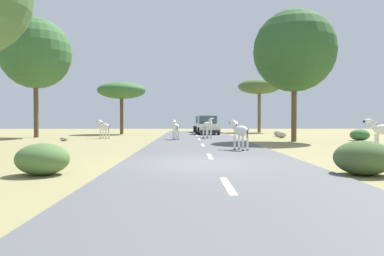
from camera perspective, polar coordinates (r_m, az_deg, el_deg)
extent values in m
plane|color=#8E8456|center=(11.57, 1.21, -5.73)|extent=(90.00, 90.00, 0.00)
cube|color=#56595B|center=(11.59, 3.44, -5.60)|extent=(6.00, 64.00, 0.05)
cube|color=silver|center=(7.65, 5.65, -8.99)|extent=(0.16, 2.00, 0.01)
cube|color=silver|center=(13.57, 2.82, -4.46)|extent=(0.16, 2.00, 0.01)
cube|color=silver|center=(19.54, 1.72, -2.69)|extent=(0.16, 2.00, 0.01)
cube|color=silver|center=(25.53, 1.14, -1.75)|extent=(0.16, 2.00, 0.01)
cube|color=silver|center=(31.52, 0.78, -1.17)|extent=(0.16, 2.00, 0.01)
cube|color=silver|center=(37.51, 0.54, -0.77)|extent=(0.16, 2.00, 0.01)
ellipsoid|color=silver|center=(27.32, 2.40, 0.44)|extent=(0.84, 1.16, 0.51)
cylinder|color=silver|center=(26.96, 2.49, -0.81)|extent=(0.14, 0.14, 0.74)
cylinder|color=#28231E|center=(26.98, 2.48, -1.54)|extent=(0.16, 0.16, 0.05)
cylinder|color=silver|center=(27.09, 3.00, -0.80)|extent=(0.14, 0.14, 0.74)
cylinder|color=#28231E|center=(27.11, 3.00, -1.53)|extent=(0.16, 0.16, 0.05)
cylinder|color=silver|center=(27.59, 1.81, -0.76)|extent=(0.14, 0.14, 0.74)
cylinder|color=#28231E|center=(27.61, 1.81, -1.48)|extent=(0.16, 0.16, 0.05)
cylinder|color=silver|center=(27.72, 2.31, -0.76)|extent=(0.14, 0.14, 0.74)
cylinder|color=#28231E|center=(27.73, 2.31, -1.46)|extent=(0.16, 0.16, 0.05)
cylinder|color=silver|center=(26.86, 2.91, 0.98)|extent=(0.34, 0.43, 0.43)
cube|color=black|center=(26.86, 2.91, 1.17)|extent=(0.18, 0.34, 0.30)
ellipsoid|color=silver|center=(26.64, 3.16, 1.33)|extent=(0.37, 0.51, 0.24)
ellipsoid|color=black|center=(26.47, 3.36, 1.29)|extent=(0.19, 0.21, 0.14)
cone|color=silver|center=(26.71, 2.92, 1.58)|extent=(0.12, 0.12, 0.14)
cone|color=silver|center=(26.78, 3.18, 1.58)|extent=(0.12, 0.12, 0.14)
cylinder|color=black|center=(27.81, 1.89, 0.25)|extent=(0.10, 0.15, 0.44)
ellipsoid|color=silver|center=(24.95, -2.56, 0.18)|extent=(0.60, 1.05, 0.47)
cylinder|color=silver|center=(25.30, -2.42, -1.02)|extent=(0.12, 0.12, 0.67)
cylinder|color=#28231E|center=(25.32, -2.42, -1.73)|extent=(0.14, 0.14, 0.04)
cylinder|color=silver|center=(25.26, -2.98, -1.03)|extent=(0.12, 0.12, 0.67)
cylinder|color=#28231E|center=(25.27, -2.98, -1.74)|extent=(0.14, 0.14, 0.04)
cylinder|color=silver|center=(24.67, -2.13, -1.08)|extent=(0.12, 0.12, 0.67)
cylinder|color=#28231E|center=(24.68, -2.13, -1.81)|extent=(0.14, 0.14, 0.04)
cylinder|color=silver|center=(24.62, -2.71, -1.09)|extent=(0.12, 0.12, 0.67)
cylinder|color=#28231E|center=(24.64, -2.71, -1.82)|extent=(0.14, 0.14, 0.04)
cylinder|color=silver|center=(25.41, -2.76, 0.74)|extent=(0.25, 0.38, 0.40)
cube|color=black|center=(25.41, -2.76, 0.92)|extent=(0.11, 0.33, 0.27)
ellipsoid|color=silver|center=(25.64, -2.86, 1.07)|extent=(0.27, 0.46, 0.22)
ellipsoid|color=black|center=(25.81, -2.92, 1.04)|extent=(0.16, 0.17, 0.13)
cone|color=silver|center=(25.54, -2.67, 1.31)|extent=(0.10, 0.10, 0.13)
cone|color=silver|center=(25.52, -2.95, 1.31)|extent=(0.10, 0.10, 0.13)
cylinder|color=black|center=(24.46, -2.35, -0.06)|extent=(0.07, 0.14, 0.40)
ellipsoid|color=silver|center=(20.45, 27.95, -0.20)|extent=(1.10, 0.55, 0.50)
cylinder|color=silver|center=(20.48, 26.90, -1.79)|extent=(0.12, 0.12, 0.72)
cylinder|color=#28231E|center=(20.50, 26.89, -2.73)|extent=(0.14, 0.14, 0.05)
cylinder|color=silver|center=(20.23, 27.16, -1.83)|extent=(0.12, 0.12, 0.72)
cylinder|color=#28231E|center=(20.25, 27.15, -2.78)|extent=(0.14, 0.14, 0.05)
cylinder|color=silver|center=(20.27, 26.63, 0.52)|extent=(0.40, 0.24, 0.42)
cube|color=black|center=(20.27, 26.63, 0.77)|extent=(0.35, 0.08, 0.29)
ellipsoid|color=silver|center=(20.18, 25.97, 0.97)|extent=(0.48, 0.25, 0.23)
ellipsoid|color=black|center=(20.12, 25.48, 0.93)|extent=(0.18, 0.15, 0.14)
cone|color=silver|center=(20.28, 26.22, 1.30)|extent=(0.10, 0.10, 0.13)
cone|color=silver|center=(20.16, 26.35, 1.30)|extent=(0.10, 0.10, 0.13)
ellipsoid|color=silver|center=(28.09, -13.58, 0.22)|extent=(1.05, 0.96, 0.48)
cylinder|color=silver|center=(28.45, -13.78, -0.88)|extent=(0.14, 0.14, 0.69)
cylinder|color=#28231E|center=(28.46, -13.78, -1.53)|extent=(0.16, 0.16, 0.05)
cylinder|color=silver|center=(28.29, -14.20, -0.89)|extent=(0.14, 0.14, 0.69)
cylinder|color=#28231E|center=(28.30, -14.19, -1.55)|extent=(0.16, 0.16, 0.05)
cylinder|color=silver|center=(27.93, -12.94, -0.92)|extent=(0.14, 0.14, 0.69)
cylinder|color=#28231E|center=(27.94, -12.94, -1.58)|extent=(0.16, 0.16, 0.05)
cylinder|color=silver|center=(27.76, -13.36, -0.93)|extent=(0.14, 0.14, 0.69)
cylinder|color=#28231E|center=(27.78, -13.36, -1.60)|extent=(0.16, 0.16, 0.05)
cylinder|color=silver|center=(28.47, -14.19, 0.73)|extent=(0.40, 0.37, 0.41)
cube|color=black|center=(28.47, -14.19, 0.90)|extent=(0.28, 0.24, 0.28)
ellipsoid|color=silver|center=(28.66, -14.48, 1.03)|extent=(0.46, 0.42, 0.22)
ellipsoid|color=black|center=(28.80, -14.70, 1.00)|extent=(0.20, 0.20, 0.13)
cone|color=silver|center=(28.61, -14.25, 1.26)|extent=(0.12, 0.12, 0.13)
cone|color=silver|center=(28.53, -14.45, 1.26)|extent=(0.12, 0.12, 0.13)
cylinder|color=black|center=(27.69, -12.93, 0.02)|extent=(0.13, 0.12, 0.41)
ellipsoid|color=silver|center=(16.48, 7.71, -0.44)|extent=(0.80, 1.05, 0.46)
cylinder|color=silver|center=(16.84, 7.42, -2.22)|extent=(0.13, 0.13, 0.67)
cylinder|color=#28231E|center=(16.86, 7.41, -3.28)|extent=(0.15, 0.15, 0.04)
cylinder|color=silver|center=(16.70, 6.71, -2.24)|extent=(0.13, 0.13, 0.67)
cylinder|color=#28231E|center=(16.72, 6.71, -3.31)|extent=(0.15, 0.15, 0.04)
cylinder|color=silver|center=(16.32, 8.72, -2.33)|extent=(0.13, 0.13, 0.67)
cylinder|color=#28231E|center=(16.34, 8.71, -3.43)|extent=(0.15, 0.15, 0.04)
cylinder|color=silver|center=(16.17, 8.01, -2.36)|extent=(0.13, 0.13, 0.67)
cylinder|color=#28231E|center=(16.19, 8.00, -3.47)|extent=(0.15, 0.15, 0.04)
cylinder|color=silver|center=(16.86, 6.78, 0.42)|extent=(0.32, 0.39, 0.40)
cube|color=black|center=(16.86, 6.78, 0.69)|extent=(0.18, 0.31, 0.27)
ellipsoid|color=silver|center=(17.05, 6.34, 0.92)|extent=(0.35, 0.46, 0.21)
ellipsoid|color=black|center=(17.19, 6.02, 0.87)|extent=(0.18, 0.19, 0.13)
cone|color=silver|center=(16.99, 6.72, 1.28)|extent=(0.11, 0.11, 0.13)
cone|color=silver|center=(16.92, 6.37, 1.28)|extent=(0.11, 0.11, 0.13)
cylinder|color=black|center=(16.08, 8.73, -0.80)|extent=(0.09, 0.14, 0.40)
cube|color=white|center=(34.30, 2.41, 0.00)|extent=(2.03, 4.29, 0.80)
cube|color=#334751|center=(34.49, 2.37, 1.30)|extent=(1.76, 2.29, 0.76)
cube|color=black|center=(32.17, 2.83, -0.58)|extent=(1.72, 0.26, 0.24)
cylinder|color=black|center=(32.88, 1.11, -0.48)|extent=(0.26, 0.69, 0.68)
cylinder|color=black|center=(33.08, 4.22, -0.47)|extent=(0.26, 0.69, 0.68)
cylinder|color=black|center=(35.57, 0.73, -0.34)|extent=(0.26, 0.69, 0.68)
cylinder|color=black|center=(35.76, 3.60, -0.33)|extent=(0.26, 0.69, 0.68)
cube|color=white|center=(39.71, 1.77, 0.18)|extent=(1.93, 4.25, 0.80)
cube|color=#334751|center=(39.91, 1.75, 1.30)|extent=(1.71, 2.25, 0.76)
cube|color=black|center=(37.57, 2.02, -0.31)|extent=(1.71, 0.21, 0.24)
cylinder|color=black|center=(38.31, 0.58, -0.22)|extent=(0.24, 0.69, 0.68)
cylinder|color=black|center=(38.45, 3.26, -0.22)|extent=(0.24, 0.69, 0.68)
cylinder|color=black|center=(41.01, 0.38, -0.12)|extent=(0.24, 0.69, 0.68)
cylinder|color=black|center=(41.14, 2.88, -0.12)|extent=(0.24, 0.69, 0.68)
cylinder|color=brown|center=(31.51, -23.31, 2.69)|extent=(0.36, 0.36, 4.47)
sphere|color=#386633|center=(31.94, -23.39, 10.73)|extent=(5.59, 5.59, 5.59)
cylinder|color=brown|center=(36.28, -11.00, 1.79)|extent=(0.33, 0.33, 3.47)
ellipsoid|color=#386633|center=(36.39, -11.02, 5.82)|extent=(4.69, 4.69, 1.64)
cylinder|color=brown|center=(24.42, 15.74, 2.34)|extent=(0.34, 0.34, 3.75)
sphere|color=#2D5628|center=(24.82, 15.79, 11.60)|extent=(5.29, 5.29, 5.29)
cylinder|color=brown|center=(41.11, 10.52, 2.31)|extent=(0.35, 0.35, 4.29)
ellipsoid|color=#425B2D|center=(41.27, 10.54, 6.44)|extent=(4.72, 4.72, 1.65)
ellipsoid|color=#386633|center=(27.00, 24.87, -1.00)|extent=(1.29, 1.16, 0.77)
ellipsoid|color=#425B2D|center=(10.27, 25.33, -4.26)|extent=(1.48, 1.33, 0.89)
ellipsoid|color=#4C7038|center=(10.08, -22.43, -4.54)|extent=(1.36, 1.22, 0.82)
ellipsoid|color=#A89E8C|center=(31.01, 13.50, -0.84)|extent=(0.83, 0.79, 0.54)
ellipsoid|color=#A89E8C|center=(25.62, -19.47, -1.63)|extent=(0.53, 0.42, 0.28)
ellipsoid|color=#A89E8C|center=(28.99, 13.93, -1.04)|extent=(0.68, 0.55, 0.49)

